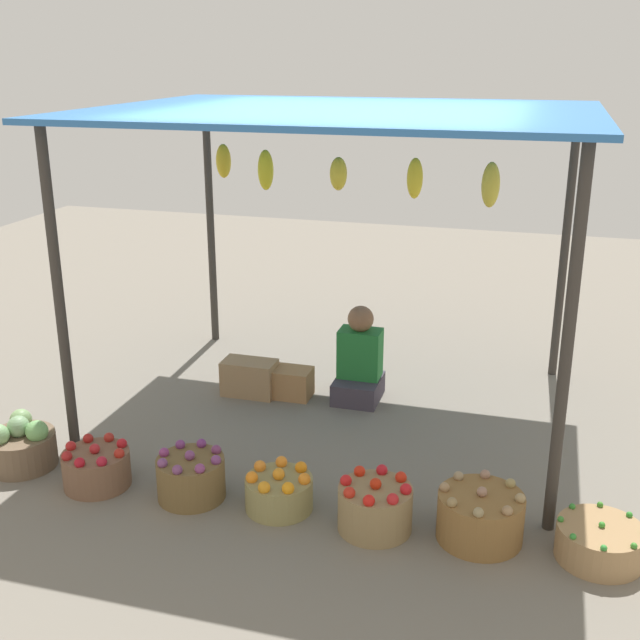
# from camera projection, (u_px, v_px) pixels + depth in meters

# --- Properties ---
(ground_plane) EXTENTS (14.00, 14.00, 0.00)m
(ground_plane) POSITION_uv_depth(u_px,v_px,m) (341.00, 410.00, 6.28)
(ground_plane) COLOR slate
(market_stall_structure) EXTENTS (3.50, 2.77, 2.32)m
(market_stall_structure) POSITION_uv_depth(u_px,v_px,m) (343.00, 131.00, 5.58)
(market_stall_structure) COLOR #38332D
(market_stall_structure) RESTS_ON ground
(vendor_person) EXTENTS (0.36, 0.44, 0.78)m
(vendor_person) POSITION_uv_depth(u_px,v_px,m) (359.00, 364.00, 6.41)
(vendor_person) COLOR #403946
(vendor_person) RESTS_ON ground
(basket_cabbages) EXTENTS (0.46, 0.46, 0.37)m
(basket_cabbages) POSITION_uv_depth(u_px,v_px,m) (21.00, 445.00, 5.39)
(basket_cabbages) COLOR brown
(basket_cabbages) RESTS_ON ground
(basket_red_apples) EXTENTS (0.44, 0.44, 0.30)m
(basket_red_apples) POSITION_uv_depth(u_px,v_px,m) (97.00, 467.00, 5.16)
(basket_red_apples) COLOR brown
(basket_red_apples) RESTS_ON ground
(basket_purple_onions) EXTENTS (0.43, 0.43, 0.33)m
(basket_purple_onions) POSITION_uv_depth(u_px,v_px,m) (191.00, 477.00, 5.01)
(basket_purple_onions) COLOR brown
(basket_purple_onions) RESTS_ON ground
(basket_oranges) EXTENTS (0.42, 0.42, 0.27)m
(basket_oranges) POSITION_uv_depth(u_px,v_px,m) (279.00, 492.00, 4.90)
(basket_oranges) COLOR #948952
(basket_oranges) RESTS_ON ground
(basket_red_tomatoes) EXTENTS (0.44, 0.44, 0.33)m
(basket_red_tomatoes) POSITION_uv_depth(u_px,v_px,m) (375.00, 507.00, 4.68)
(basket_red_tomatoes) COLOR #957A50
(basket_red_tomatoes) RESTS_ON ground
(basket_potatoes) EXTENTS (0.50, 0.50, 0.34)m
(basket_potatoes) POSITION_uv_depth(u_px,v_px,m) (480.00, 516.00, 4.59)
(basket_potatoes) COLOR olive
(basket_potatoes) RESTS_ON ground
(basket_green_chilies) EXTENTS (0.48, 0.48, 0.23)m
(basket_green_chilies) POSITION_uv_depth(u_px,v_px,m) (600.00, 542.00, 4.42)
(basket_green_chilies) COLOR #A47E53
(basket_green_chilies) RESTS_ON ground
(wooden_crate_near_vendor) EXTENTS (0.37, 0.24, 0.24)m
(wooden_crate_near_vendor) POSITION_uv_depth(u_px,v_px,m) (289.00, 383.00, 6.49)
(wooden_crate_near_vendor) COLOR #A5774A
(wooden_crate_near_vendor) RESTS_ON ground
(wooden_crate_stacked_rear) EXTENTS (0.44, 0.24, 0.29)m
(wooden_crate_stacked_rear) POSITION_uv_depth(u_px,v_px,m) (250.00, 378.00, 6.52)
(wooden_crate_stacked_rear) COLOR #9D7B55
(wooden_crate_stacked_rear) RESTS_ON ground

